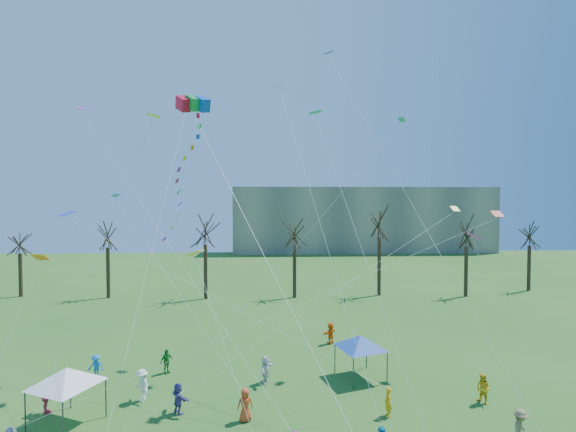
{
  "coord_description": "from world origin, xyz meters",
  "views": [
    {
      "loc": [
        0.12,
        -12.99,
        11.63
      ],
      "look_at": [
        0.94,
        5.0,
        11.0
      ],
      "focal_mm": 25.0,
      "sensor_mm": 36.0,
      "label": 1
    }
  ],
  "objects_px": {
    "distant_building": "(361,219)",
    "big_box_kite": "(188,178)",
    "canopy_tent_white": "(66,376)",
    "canopy_tent_blue": "(360,342)"
  },
  "relations": [
    {
      "from": "distant_building",
      "to": "big_box_kite",
      "type": "height_order",
      "value": "big_box_kite"
    },
    {
      "from": "distant_building",
      "to": "canopy_tent_white",
      "type": "distance_m",
      "value": 80.92
    },
    {
      "from": "distant_building",
      "to": "canopy_tent_white",
      "type": "height_order",
      "value": "distant_building"
    },
    {
      "from": "big_box_kite",
      "to": "canopy_tent_blue",
      "type": "bearing_deg",
      "value": 29.86
    },
    {
      "from": "big_box_kite",
      "to": "canopy_tent_white",
      "type": "relative_size",
      "value": 5.24
    },
    {
      "from": "canopy_tent_white",
      "to": "canopy_tent_blue",
      "type": "xyz_separation_m",
      "value": [
        16.56,
        4.8,
        -0.13
      ]
    },
    {
      "from": "canopy_tent_blue",
      "to": "distant_building",
      "type": "bearing_deg",
      "value": 77.04
    },
    {
      "from": "big_box_kite",
      "to": "canopy_tent_white",
      "type": "xyz_separation_m",
      "value": [
        -6.55,
        0.95,
        -10.24
      ]
    },
    {
      "from": "canopy_tent_white",
      "to": "canopy_tent_blue",
      "type": "relative_size",
      "value": 1.01
    },
    {
      "from": "distant_building",
      "to": "canopy_tent_blue",
      "type": "relative_size",
      "value": 16.54
    }
  ]
}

